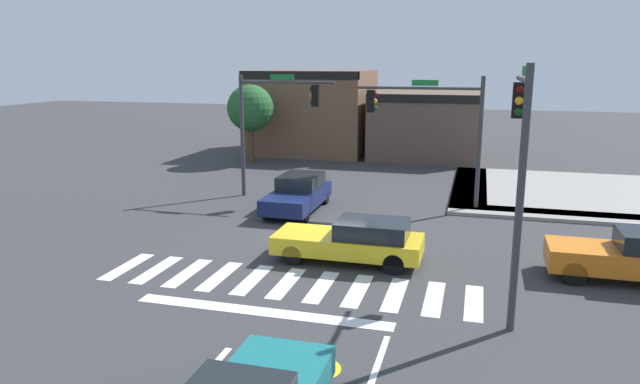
# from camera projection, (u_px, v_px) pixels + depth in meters

# --- Properties ---
(ground_plane) EXTENTS (120.00, 120.00, 0.00)m
(ground_plane) POSITION_uv_depth(u_px,v_px,m) (326.00, 238.00, 20.84)
(ground_plane) COLOR #353538
(crosswalk_near) EXTENTS (10.88, 2.42, 0.01)m
(crosswalk_near) POSITION_uv_depth(u_px,v_px,m) (286.00, 283.00, 16.61)
(crosswalk_near) COLOR silver
(crosswalk_near) RESTS_ON ground_plane
(bike_detector_marking) EXTENTS (0.93, 0.93, 0.01)m
(bike_detector_marking) POSITION_uv_depth(u_px,v_px,m) (319.00, 368.00, 12.00)
(bike_detector_marking) COLOR yellow
(bike_detector_marking) RESTS_ON ground_plane
(curb_corner_northeast) EXTENTS (10.00, 10.60, 0.15)m
(curb_corner_northeast) POSITION_uv_depth(u_px,v_px,m) (550.00, 193.00, 27.49)
(curb_corner_northeast) COLOR gray
(curb_corner_northeast) RESTS_ON ground_plane
(storefront_row) EXTENTS (15.02, 7.03, 5.58)m
(storefront_row) POSITION_uv_depth(u_px,v_px,m) (354.00, 116.00, 39.31)
(storefront_row) COLOR brown
(storefront_row) RESTS_ON ground_plane
(traffic_signal_northeast) EXTENTS (5.28, 0.32, 5.62)m
(traffic_signal_northeast) POSITION_uv_depth(u_px,v_px,m) (431.00, 118.00, 24.38)
(traffic_signal_northeast) COLOR #383A3D
(traffic_signal_northeast) RESTS_ON ground_plane
(traffic_signal_southeast) EXTENTS (0.32, 4.19, 6.17)m
(traffic_signal_southeast) POSITION_uv_depth(u_px,v_px,m) (520.00, 145.00, 14.08)
(traffic_signal_southeast) COLOR #383A3D
(traffic_signal_southeast) RESTS_ON ground_plane
(traffic_signal_northwest) EXTENTS (4.53, 0.32, 5.63)m
(traffic_signal_northwest) POSITION_uv_depth(u_px,v_px,m) (274.00, 113.00, 26.20)
(traffic_signal_northwest) COLOR #383A3D
(traffic_signal_northwest) RESTS_ON ground_plane
(car_orange) EXTENTS (4.36, 1.70, 1.50)m
(car_orange) POSITION_uv_depth(u_px,v_px,m) (635.00, 256.00, 16.58)
(car_orange) COLOR orange
(car_orange) RESTS_ON ground_plane
(car_navy) EXTENTS (1.85, 4.55, 1.48)m
(car_navy) POSITION_uv_depth(u_px,v_px,m) (298.00, 193.00, 24.56)
(car_navy) COLOR #141E4C
(car_navy) RESTS_ON ground_plane
(car_yellow) EXTENTS (4.65, 1.83, 1.38)m
(car_yellow) POSITION_uv_depth(u_px,v_px,m) (354.00, 240.00, 18.27)
(car_yellow) COLOR gold
(car_yellow) RESTS_ON ground_plane
(roadside_tree) EXTENTS (2.85, 2.85, 4.82)m
(roadside_tree) POSITION_uv_depth(u_px,v_px,m) (250.00, 108.00, 35.46)
(roadside_tree) COLOR #4C3823
(roadside_tree) RESTS_ON ground_plane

